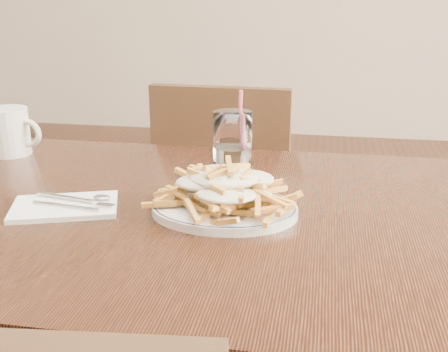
% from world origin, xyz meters
% --- Properties ---
extents(table, '(1.20, 0.80, 0.75)m').
position_xyz_m(table, '(0.00, 0.00, 0.67)').
color(table, black).
rests_on(table, ground).
extents(chair_far, '(0.41, 0.41, 0.87)m').
position_xyz_m(chair_far, '(-0.08, 0.70, 0.49)').
color(chair_far, black).
rests_on(chair_far, ground).
extents(fries_plate, '(0.27, 0.23, 0.02)m').
position_xyz_m(fries_plate, '(0.04, -0.02, 0.76)').
color(fries_plate, white).
rests_on(fries_plate, table).
extents(loaded_fries, '(0.25, 0.21, 0.07)m').
position_xyz_m(loaded_fries, '(0.04, -0.02, 0.81)').
color(loaded_fries, '#C18B3B').
rests_on(loaded_fries, fries_plate).
extents(napkin, '(0.21, 0.17, 0.01)m').
position_xyz_m(napkin, '(-0.25, -0.05, 0.75)').
color(napkin, white).
rests_on(napkin, table).
extents(cutlery, '(0.17, 0.07, 0.01)m').
position_xyz_m(cutlery, '(-0.25, -0.04, 0.76)').
color(cutlery, silver).
rests_on(cutlery, napkin).
extents(water_glass, '(0.08, 0.08, 0.18)m').
position_xyz_m(water_glass, '(0.02, 0.21, 0.81)').
color(water_glass, white).
rests_on(water_glass, table).
extents(coffee_mug, '(0.14, 0.10, 0.11)m').
position_xyz_m(coffee_mug, '(-0.53, 0.26, 0.81)').
color(coffee_mug, white).
rests_on(coffee_mug, table).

